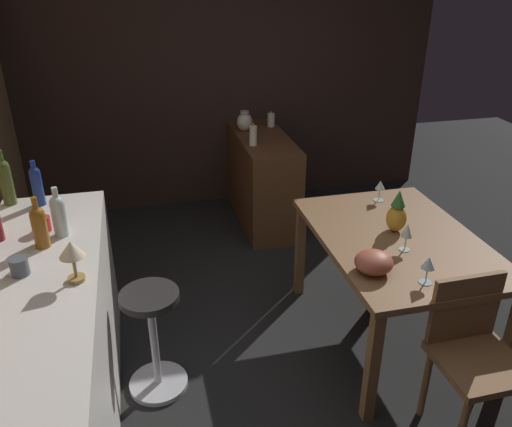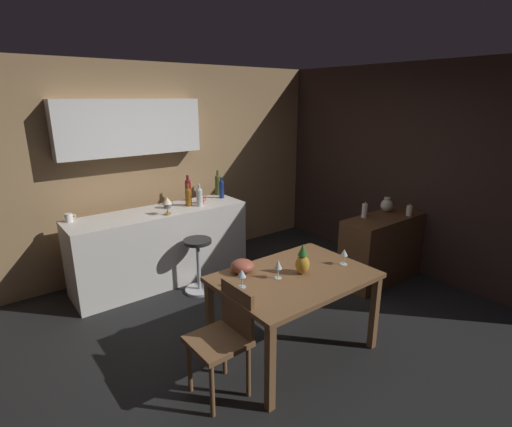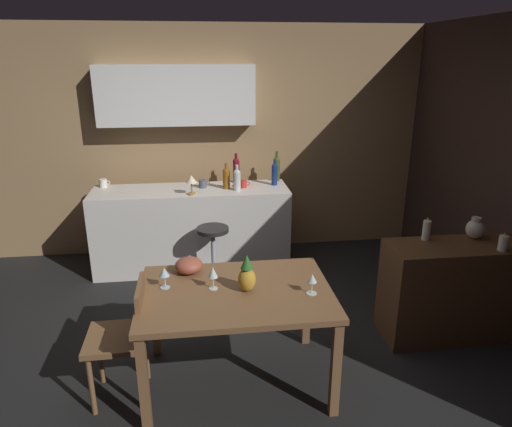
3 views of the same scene
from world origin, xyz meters
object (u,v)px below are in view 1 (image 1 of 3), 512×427
(pineapple_centerpiece, at_px, (397,214))
(wine_bottle_clear, at_px, (59,214))
(bar_stool, at_px, (154,338))
(fruit_bowl, at_px, (374,262))
(counter_lamp, at_px, (72,253))
(dining_table, at_px, (397,249))
(cup_slate, at_px, (19,266))
(chair_near_window, at_px, (473,351))
(wine_glass_left, at_px, (380,186))
(wine_glass_center, at_px, (407,231))
(cup_red, at_px, (43,224))
(pillar_candle_short, at_px, (271,120))
(wine_glass_right, at_px, (428,264))
(wine_bottle_olive, at_px, (6,180))
(pillar_candle_tall, at_px, (253,136))
(wine_bottle_amber, at_px, (39,225))
(wine_bottle_cobalt, at_px, (37,184))
(sideboard_cabinet, at_px, (263,180))
(vase_ceramic_ivory, at_px, (245,122))

(pineapple_centerpiece, distance_m, wine_bottle_clear, 1.92)
(bar_stool, height_order, wine_bottle_clear, wine_bottle_clear)
(fruit_bowl, xyz_separation_m, counter_lamp, (0.02, 1.48, 0.25))
(dining_table, height_order, fruit_bowl, fruit_bowl)
(fruit_bowl, bearing_deg, cup_slate, 85.53)
(chair_near_window, distance_m, counter_lamp, 1.98)
(cup_slate, bearing_deg, wine_glass_left, -72.44)
(wine_glass_left, height_order, wine_glass_center, wine_glass_center)
(dining_table, xyz_separation_m, cup_red, (0.25, 2.00, 0.28))
(dining_table, bearing_deg, wine_glass_left, -12.20)
(cup_slate, height_order, pillar_candle_short, cup_slate)
(wine_glass_right, bearing_deg, wine_bottle_olive, 62.02)
(wine_bottle_clear, bearing_deg, wine_glass_center, -99.97)
(wine_glass_right, height_order, cup_slate, cup_slate)
(fruit_bowl, relative_size, counter_lamp, 0.99)
(pillar_candle_short, bearing_deg, pillar_candle_tall, 149.62)
(wine_bottle_amber, relative_size, pillar_candle_short, 1.87)
(pillar_candle_short, bearing_deg, wine_bottle_amber, 139.13)
(bar_stool, bearing_deg, wine_bottle_olive, 44.69)
(wine_bottle_cobalt, xyz_separation_m, counter_lamp, (-0.90, -0.27, 0.02))
(fruit_bowl, distance_m, wine_bottle_amber, 1.73)
(wine_glass_left, xyz_separation_m, cup_slate, (-0.68, 2.16, 0.10))
(wine_glass_center, bearing_deg, sideboard_cabinet, 9.71)
(wine_glass_left, xyz_separation_m, vase_ceramic_ivory, (1.52, 0.61, 0.06))
(bar_stool, relative_size, pillar_candle_tall, 3.36)
(pillar_candle_short, bearing_deg, sideboard_cabinet, 152.53)
(wine_glass_right, distance_m, vase_ceramic_ivory, 2.54)
(cup_slate, bearing_deg, bar_stool, -82.48)
(wine_bottle_clear, relative_size, vase_ceramic_ivory, 1.52)
(pillar_candle_tall, bearing_deg, wine_glass_right, -168.69)
(wine_glass_right, bearing_deg, chair_near_window, -151.18)
(wine_bottle_olive, height_order, pillar_candle_short, wine_bottle_olive)
(wine_bottle_amber, relative_size, vase_ceramic_ivory, 1.52)
(wine_bottle_cobalt, height_order, cup_slate, wine_bottle_cobalt)
(wine_glass_left, bearing_deg, cup_slate, 107.56)
(cup_red, xyz_separation_m, pillar_candle_short, (1.84, -1.77, -0.06))
(sideboard_cabinet, height_order, wine_bottle_amber, wine_bottle_amber)
(fruit_bowl, bearing_deg, wine_glass_center, -58.46)
(sideboard_cabinet, height_order, cup_red, cup_red)
(pillar_candle_short, bearing_deg, wine_bottle_cobalt, 129.11)
(wine_glass_right, xyz_separation_m, pillar_candle_short, (2.57, 0.13, 0.03))
(bar_stool, distance_m, wine_glass_left, 1.78)
(wine_glass_right, bearing_deg, wine_bottle_amber, 73.79)
(wine_bottle_clear, bearing_deg, bar_stool, -124.21)
(cup_slate, relative_size, vase_ceramic_ivory, 0.66)
(wine_bottle_clear, height_order, wine_bottle_olive, wine_bottle_olive)
(sideboard_cabinet, relative_size, wine_glass_right, 7.27)
(pineapple_centerpiece, relative_size, cup_slate, 2.23)
(bar_stool, xyz_separation_m, wine_glass_right, (-0.37, -1.38, 0.51))
(bar_stool, distance_m, counter_lamp, 0.79)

